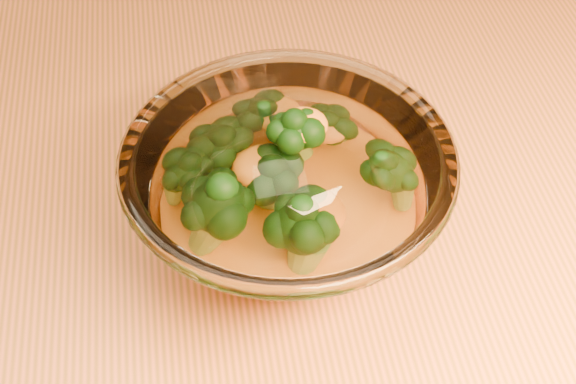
% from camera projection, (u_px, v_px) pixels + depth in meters
% --- Properties ---
extents(table, '(1.20, 0.80, 0.75)m').
position_uv_depth(table, '(345.00, 334.00, 0.63)').
color(table, '#CB653D').
rests_on(table, ground).
extents(glass_bowl, '(0.21, 0.21, 0.09)m').
position_uv_depth(glass_bowl, '(288.00, 197.00, 0.52)').
color(glass_bowl, white).
rests_on(glass_bowl, table).
extents(cheese_sauce, '(0.12, 0.12, 0.03)m').
position_uv_depth(cheese_sauce, '(288.00, 217.00, 0.54)').
color(cheese_sauce, orange).
rests_on(cheese_sauce, glass_bowl).
extents(broccoli_heap, '(0.17, 0.15, 0.07)m').
position_uv_depth(broccoli_heap, '(273.00, 177.00, 0.52)').
color(broccoli_heap, black).
rests_on(broccoli_heap, cheese_sauce).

